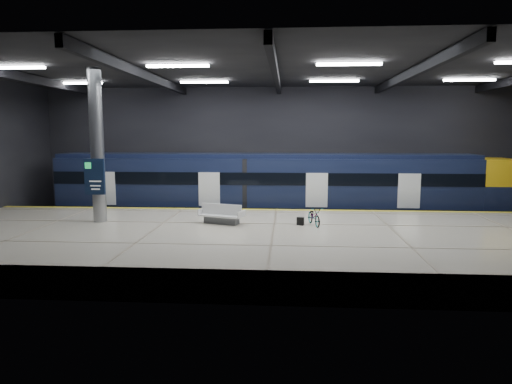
# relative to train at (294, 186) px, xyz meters

# --- Properties ---
(ground) EXTENTS (30.00, 30.00, 0.00)m
(ground) POSITION_rel_train_xyz_m (-0.98, -5.50, -2.06)
(ground) COLOR black
(ground) RESTS_ON ground
(room_shell) EXTENTS (30.10, 16.10, 8.05)m
(room_shell) POSITION_rel_train_xyz_m (-0.98, -5.49, 3.66)
(room_shell) COLOR black
(room_shell) RESTS_ON ground
(platform) EXTENTS (30.00, 11.00, 1.10)m
(platform) POSITION_rel_train_xyz_m (-0.98, -8.00, -1.51)
(platform) COLOR beige
(platform) RESTS_ON ground
(safety_strip) EXTENTS (30.00, 0.40, 0.01)m
(safety_strip) POSITION_rel_train_xyz_m (-0.98, -2.75, -0.95)
(safety_strip) COLOR gold
(safety_strip) RESTS_ON platform
(rails) EXTENTS (30.00, 1.52, 0.16)m
(rails) POSITION_rel_train_xyz_m (-0.98, 0.00, -1.98)
(rails) COLOR gray
(rails) RESTS_ON ground
(train) EXTENTS (29.40, 2.84, 3.79)m
(train) POSITION_rel_train_xyz_m (0.00, 0.00, 0.00)
(train) COLOR black
(train) RESTS_ON ground
(bench) EXTENTS (2.16, 1.41, 0.89)m
(bench) POSITION_rel_train_xyz_m (-3.34, -6.62, -0.65)
(bench) COLOR #595B60
(bench) RESTS_ON platform
(bicycle) EXTENTS (0.91, 1.62, 0.81)m
(bicycle) POSITION_rel_train_xyz_m (0.77, -6.74, -0.56)
(bicycle) COLOR #99999E
(bicycle) RESTS_ON platform
(pannier_bag) EXTENTS (0.34, 0.26, 0.35)m
(pannier_bag) POSITION_rel_train_xyz_m (0.17, -6.74, -0.78)
(pannier_bag) COLOR black
(pannier_bag) RESTS_ON platform
(info_column) EXTENTS (0.90, 0.78, 6.90)m
(info_column) POSITION_rel_train_xyz_m (-8.98, -6.52, 2.40)
(info_column) COLOR #9EA0A5
(info_column) RESTS_ON platform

